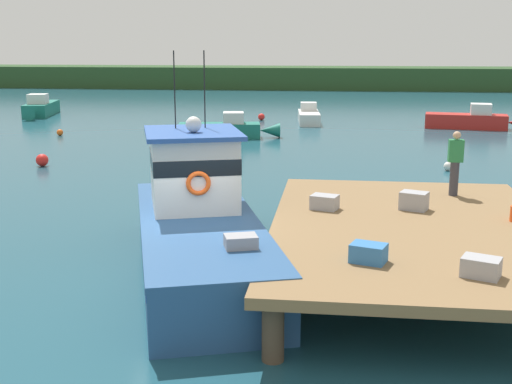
# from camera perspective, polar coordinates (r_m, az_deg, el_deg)

# --- Properties ---
(ground_plane) EXTENTS (200.00, 200.00, 0.00)m
(ground_plane) POSITION_cam_1_polar(r_m,az_deg,el_deg) (14.89, -5.49, -6.70)
(ground_plane) COLOR #1E4C5B
(dock) EXTENTS (6.00, 9.00, 1.20)m
(dock) POSITION_cam_1_polar(r_m,az_deg,el_deg) (14.33, 13.54, -3.28)
(dock) COLOR #4C3D2D
(dock) RESTS_ON ground
(main_fishing_boat) EXTENTS (4.86, 9.89, 4.80)m
(main_fishing_boat) POSITION_cam_1_polar(r_m,az_deg,el_deg) (14.94, -5.15, -2.58)
(main_fishing_boat) COLOR #285184
(main_fishing_boat) RESTS_ON ground
(crate_stack_near_edge) EXTENTS (0.72, 0.64, 0.33)m
(crate_stack_near_edge) POSITION_cam_1_polar(r_m,az_deg,el_deg) (11.45, 18.99, -6.20)
(crate_stack_near_edge) COLOR #9E9EA3
(crate_stack_near_edge) RESTS_ON dock
(crate_single_by_cleat) EXTENTS (0.72, 0.63, 0.42)m
(crate_single_by_cleat) POSITION_cam_1_polar(r_m,az_deg,el_deg) (15.55, 13.58, -0.75)
(crate_single_by_cleat) COLOR #9E9EA3
(crate_single_by_cleat) RESTS_ON dock
(crate_single_far) EXTENTS (0.71, 0.61, 0.33)m
(crate_single_far) POSITION_cam_1_polar(r_m,az_deg,el_deg) (11.70, 9.75, -5.25)
(crate_single_far) COLOR #3370B2
(crate_single_far) RESTS_ON dock
(crate_stack_mid_dock) EXTENTS (0.70, 0.59, 0.33)m
(crate_stack_mid_dock) POSITION_cam_1_polar(r_m,az_deg,el_deg) (15.26, 5.98, -0.88)
(crate_stack_mid_dock) COLOR #9E9EA3
(crate_stack_mid_dock) RESTS_ON dock
(deckhand_by_the_boat) EXTENTS (0.36, 0.22, 1.63)m
(deckhand_by_the_boat) POSITION_cam_1_polar(r_m,az_deg,el_deg) (17.17, 16.94, 2.52)
(deckhand_by_the_boat) COLOR #383842
(deckhand_by_the_boat) RESTS_ON dock
(moored_boat_mid_harbor) EXTENTS (5.52, 2.05, 1.38)m
(moored_boat_mid_harbor) POSITION_cam_1_polar(r_m,az_deg,el_deg) (35.37, -2.57, 5.49)
(moored_boat_mid_harbor) COLOR #196B5B
(moored_boat_mid_harbor) RESTS_ON ground
(moored_boat_far_left) EXTENTS (2.52, 6.23, 1.55)m
(moored_boat_far_left) POSITION_cam_1_polar(r_m,az_deg,el_deg) (48.76, -18.27, 6.94)
(moored_boat_far_left) COLOR #196B5B
(moored_boat_far_left) RESTS_ON ground
(moored_boat_outer_mooring) EXTENTS (1.60, 5.06, 1.27)m
(moored_boat_outer_mooring) POSITION_cam_1_polar(r_m,az_deg,el_deg) (42.44, 4.60, 6.63)
(moored_boat_outer_mooring) COLOR silver
(moored_boat_outer_mooring) RESTS_ON ground
(moored_boat_far_right) EXTENTS (5.97, 2.20, 1.49)m
(moored_boat_far_right) POSITION_cam_1_polar(r_m,az_deg,el_deg) (41.35, 18.37, 5.97)
(moored_boat_far_right) COLOR red
(moored_boat_far_right) RESTS_ON ground
(mooring_buoy_spare_mooring) EXTENTS (0.45, 0.45, 0.45)m
(mooring_buoy_spare_mooring) POSITION_cam_1_polar(r_m,az_deg,el_deg) (43.64, 0.47, 6.55)
(mooring_buoy_spare_mooring) COLOR red
(mooring_buoy_spare_mooring) RESTS_ON ground
(mooring_buoy_inshore) EXTENTS (0.51, 0.51, 0.51)m
(mooring_buoy_inshore) POSITION_cam_1_polar(r_m,az_deg,el_deg) (28.50, -18.11, 2.65)
(mooring_buoy_inshore) COLOR red
(mooring_buoy_inshore) RESTS_ON ground
(mooring_buoy_outer) EXTENTS (0.35, 0.35, 0.35)m
(mooring_buoy_outer) POSITION_cam_1_polar(r_m,az_deg,el_deg) (37.85, -16.69, 4.99)
(mooring_buoy_outer) COLOR #EA5B19
(mooring_buoy_outer) RESTS_ON ground
(mooring_buoy_channel_marker) EXTENTS (0.36, 0.36, 0.36)m
(mooring_buoy_channel_marker) POSITION_cam_1_polar(r_m,az_deg,el_deg) (27.23, 16.37, 2.16)
(mooring_buoy_channel_marker) COLOR silver
(mooring_buoy_channel_marker) RESTS_ON ground
(far_shoreline) EXTENTS (120.00, 8.00, 2.40)m
(far_shoreline) POSITION_cam_1_polar(r_m,az_deg,el_deg) (75.85, 4.71, 9.89)
(far_shoreline) COLOR #284723
(far_shoreline) RESTS_ON ground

